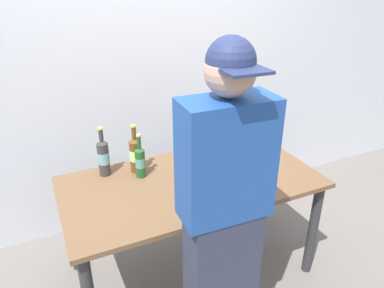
{
  "coord_description": "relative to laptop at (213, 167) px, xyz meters",
  "views": [
    {
      "loc": [
        -0.81,
        -1.77,
        1.92
      ],
      "look_at": [
        0.0,
        0.0,
        0.98
      ],
      "focal_mm": 33.84,
      "sensor_mm": 36.0,
      "label": 1
    }
  ],
  "objects": [
    {
      "name": "ground_plane",
      "position": [
        -0.16,
        -0.02,
        -0.78
      ],
      "size": [
        8.0,
        8.0,
        0.0
      ],
      "primitive_type": "plane",
      "color": "slate",
      "rests_on": "ground"
    },
    {
      "name": "beer_bottle_brown",
      "position": [
        -0.43,
        0.15,
        0.06
      ],
      "size": [
        0.06,
        0.06,
        0.29
      ],
      "color": "#1E5123",
      "rests_on": "desk"
    },
    {
      "name": "desk",
      "position": [
        -0.16,
        -0.02,
        -0.14
      ],
      "size": [
        1.59,
        0.82,
        0.73
      ],
      "color": "brown",
      "rests_on": "ground"
    },
    {
      "name": "back_wall",
      "position": [
        -0.16,
        0.83,
        0.52
      ],
      "size": [
        6.0,
        0.1,
        2.6
      ],
      "primitive_type": "cube",
      "color": "silver",
      "rests_on": "ground"
    },
    {
      "name": "person_figure",
      "position": [
        -0.25,
        -0.59,
        0.1
      ],
      "size": [
        0.42,
        0.29,
        1.7
      ],
      "color": "#2D3347",
      "rests_on": "ground"
    },
    {
      "name": "beer_bottle_dark",
      "position": [
        -0.44,
        0.23,
        0.08
      ],
      "size": [
        0.08,
        0.08,
        0.32
      ],
      "color": "brown",
      "rests_on": "desk"
    },
    {
      "name": "beer_bottle_green",
      "position": [
        -0.64,
        0.27,
        0.08
      ],
      "size": [
        0.07,
        0.07,
        0.33
      ],
      "color": "#333333",
      "rests_on": "desk"
    },
    {
      "name": "laptop",
      "position": [
        0.0,
        0.0,
        0.0
      ],
      "size": [
        0.32,
        0.34,
        0.2
      ],
      "color": "black",
      "rests_on": "desk"
    }
  ]
}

